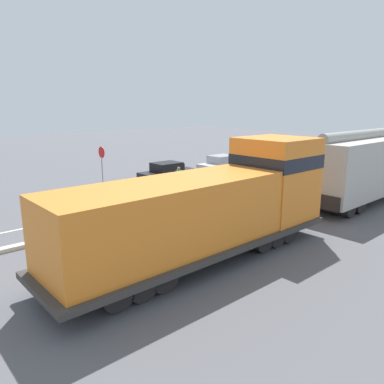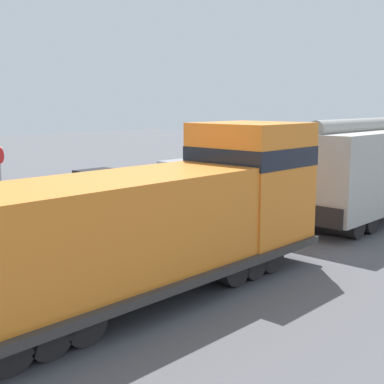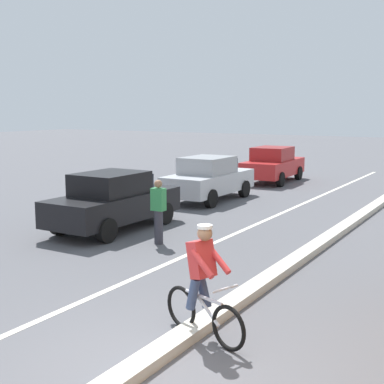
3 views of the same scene
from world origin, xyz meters
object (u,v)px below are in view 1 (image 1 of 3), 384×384
locomotive (216,209)px  parked_car_black (168,174)px  parked_car_red (269,159)px  stop_sign (102,160)px  cyclist (161,200)px  parked_car_silver (222,165)px  hopper_car_lead (365,166)px  pedestrian_by_cars (179,179)px

locomotive → parked_car_black: locomotive is taller
parked_car_red → stop_sign: size_ratio=1.49×
cyclist → stop_sign: bearing=174.1°
locomotive → parked_car_silver: (-11.21, 12.00, -0.98)m
hopper_car_lead → parked_car_red: 12.58m
pedestrian_by_cars → locomotive: bearing=-32.2°
hopper_car_lead → parked_car_red: bearing=152.8°
hopper_car_lead → parked_car_silver: size_ratio=2.52×
locomotive → parked_car_black: bearing=150.0°
parked_car_red → pedestrian_by_cars: bearing=-80.6°
locomotive → pedestrian_by_cars: locomotive is taller
parked_car_black → parked_car_silver: bearing=91.0°
parked_car_black → hopper_car_lead: bearing=27.3°
hopper_car_lead → parked_car_black: 12.57m
parked_car_silver → cyclist: (5.81, -10.50, 0.00)m
locomotive → hopper_car_lead: size_ratio=1.10×
locomotive → parked_car_red: size_ratio=2.72×
parked_car_silver → stop_sign: 9.94m
parked_car_black → cyclist: size_ratio=2.45×
cyclist → locomotive: bearing=-15.5°
parked_car_red → cyclist: size_ratio=2.49×
parked_car_silver → parked_car_red: (0.08, 5.88, 0.00)m
hopper_car_lead → stop_sign: bearing=-142.4°
parked_car_black → pedestrian_by_cars: same height
stop_sign → cyclist: bearing=-5.9°
parked_car_black → parked_car_red: same height
parked_car_red → pedestrian_by_cars: size_ratio=2.64×
parked_car_silver → pedestrian_by_cars: (2.08, -6.25, 0.03)m
parked_car_red → cyclist: cyclist is taller
locomotive → stop_sign: 13.04m
parked_car_black → pedestrian_by_cars: 2.10m
hopper_car_lead → parked_car_black: (-11.11, -5.74, -1.26)m
stop_sign → pedestrian_by_cars: bearing=43.1°
locomotive → stop_sign: (-12.84, 2.27, 0.23)m
parked_car_red → stop_sign: bearing=-96.3°
parked_car_red → cyclist: 17.36m
parked_car_black → parked_car_silver: size_ratio=1.00×
hopper_car_lead → parked_car_red: size_ratio=2.48×
cyclist → parked_car_red: bearing=109.3°
stop_sign → pedestrian_by_cars: stop_sign is taller
locomotive → cyclist: bearing=164.5°
cyclist → pedestrian_by_cars: bearing=131.3°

